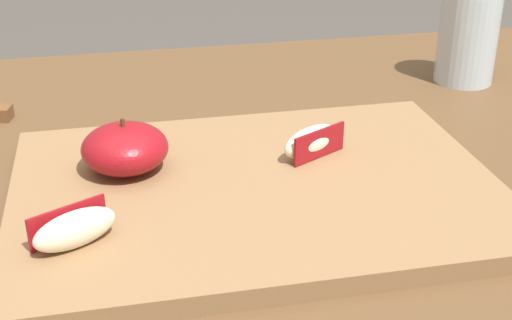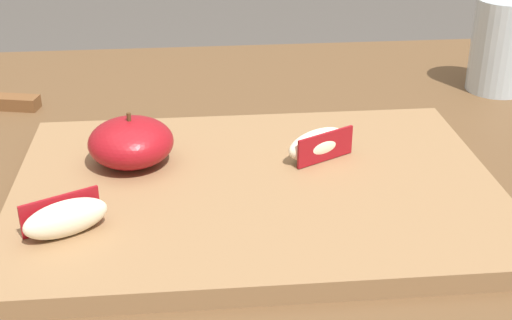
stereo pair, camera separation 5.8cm
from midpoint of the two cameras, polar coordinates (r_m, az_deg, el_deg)
name	(u,v)px [view 2 (the right image)]	position (r m, az deg, el deg)	size (l,w,h in m)	color
dining_table	(257,293)	(0.70, 2.53, -10.58)	(1.12, 0.78, 0.77)	brown
cutting_board	(256,191)	(0.59, 2.80, -2.52)	(0.40, 0.29, 0.02)	olive
apple_half_skin_up	(131,142)	(0.61, -7.30, 1.35)	(0.07, 0.07, 0.05)	maroon
apple_wedge_middle	(65,218)	(0.52, -11.91, -4.62)	(0.06, 0.05, 0.03)	#F4EACC
apple_wedge_back	(318,143)	(0.63, 7.60, 1.32)	(0.06, 0.05, 0.03)	#F4EACC
drinking_glass_water	(502,46)	(0.87, 20.84, 8.49)	(0.07, 0.07, 0.10)	silver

